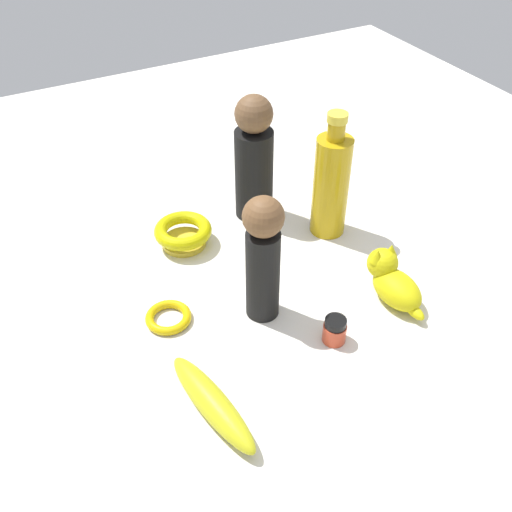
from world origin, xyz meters
The scene contains 9 objects.
ground centered at (0.00, 0.00, 0.00)m, with size 2.00×2.00×0.00m, color silver.
person_figure_adult centered at (0.08, -0.03, 0.12)m, with size 0.08×0.08×0.23m.
cat_figurine centered at (0.15, 0.18, 0.04)m, with size 0.14×0.07×0.09m.
bangle centered at (0.03, -0.18, 0.01)m, with size 0.08×0.08×0.01m, color #C9A60A.
bowl centered at (-0.15, -0.08, 0.03)m, with size 0.11×0.11×0.05m.
person_figure_child centered at (-0.18, 0.09, 0.13)m, with size 0.08×0.08×0.26m.
nail_polish_jar centered at (0.19, 0.04, 0.02)m, with size 0.04×0.04×0.05m.
banana centered at (0.23, -0.19, 0.02)m, with size 0.20×0.04×0.04m, color gold.
bottle_tall centered at (-0.06, 0.19, 0.11)m, with size 0.07×0.07×0.25m.
Camera 1 is at (0.69, -0.37, 0.71)m, focal length 40.78 mm.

